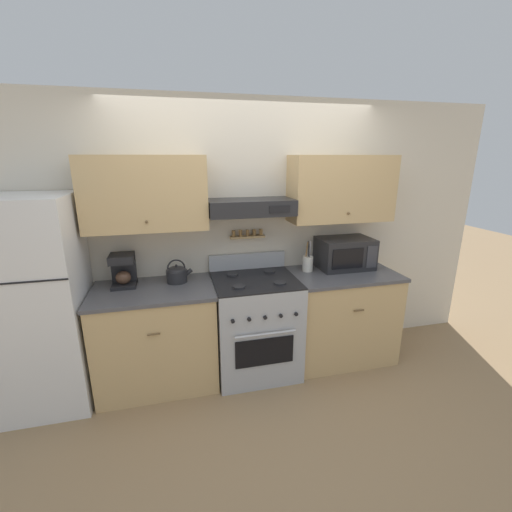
# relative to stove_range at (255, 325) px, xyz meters

# --- Properties ---
(ground_plane) EXTENTS (16.00, 16.00, 0.00)m
(ground_plane) POSITION_rel_stove_range_xyz_m (0.00, -0.32, -0.47)
(ground_plane) COLOR #937551
(wall_back) EXTENTS (5.20, 0.46, 2.55)m
(wall_back) POSITION_rel_stove_range_xyz_m (-0.00, 0.33, 0.93)
(wall_back) COLOR beige
(wall_back) RESTS_ON ground_plane
(counter_left) EXTENTS (1.04, 0.68, 0.92)m
(counter_left) POSITION_rel_stove_range_xyz_m (-0.91, 0.02, -0.01)
(counter_left) COLOR tan
(counter_left) RESTS_ON ground_plane
(counter_right) EXTENTS (1.04, 0.68, 0.92)m
(counter_right) POSITION_rel_stove_range_xyz_m (0.90, 0.02, -0.01)
(counter_right) COLOR tan
(counter_right) RESTS_ON ground_plane
(stove_range) EXTENTS (0.77, 0.72, 1.10)m
(stove_range) POSITION_rel_stove_range_xyz_m (0.00, 0.00, 0.00)
(stove_range) COLOR #ADAFB5
(stove_range) RESTS_ON ground_plane
(refrigerator) EXTENTS (0.70, 0.71, 1.75)m
(refrigerator) POSITION_rel_stove_range_xyz_m (-1.79, -0.00, 0.40)
(refrigerator) COLOR white
(refrigerator) RESTS_ON ground_plane
(tea_kettle) EXTENTS (0.24, 0.19, 0.21)m
(tea_kettle) POSITION_rel_stove_range_xyz_m (-0.69, 0.15, 0.52)
(tea_kettle) COLOR #232326
(tea_kettle) RESTS_ON counter_left
(coffee_maker) EXTENTS (0.20, 0.22, 0.29)m
(coffee_maker) POSITION_rel_stove_range_xyz_m (-1.15, 0.17, 0.59)
(coffee_maker) COLOR black
(coffee_maker) RESTS_ON counter_left
(microwave) EXTENTS (0.54, 0.38, 0.31)m
(microwave) POSITION_rel_stove_range_xyz_m (0.98, 0.16, 0.60)
(microwave) COLOR #232326
(microwave) RESTS_ON counter_right
(utensil_crock) EXTENTS (0.10, 0.10, 0.31)m
(utensil_crock) POSITION_rel_stove_range_xyz_m (0.57, 0.15, 0.53)
(utensil_crock) COLOR silver
(utensil_crock) RESTS_ON counter_right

